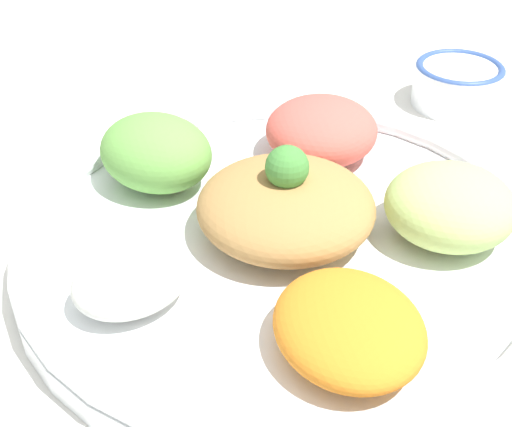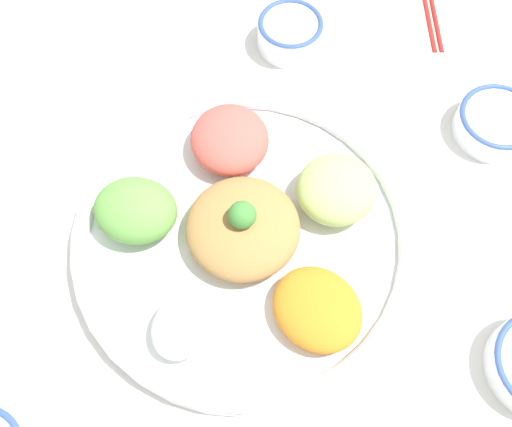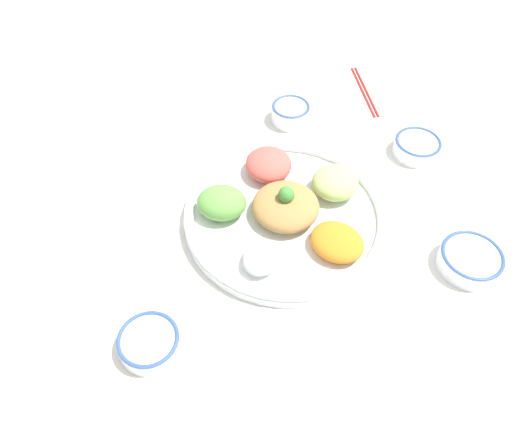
# 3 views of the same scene
# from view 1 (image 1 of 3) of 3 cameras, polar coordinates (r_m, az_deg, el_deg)

# --- Properties ---
(ground_plane) EXTENTS (2.40, 2.40, 0.00)m
(ground_plane) POSITION_cam_1_polar(r_m,az_deg,el_deg) (0.56, 1.25, -2.24)
(ground_plane) COLOR white
(salad_platter) EXTENTS (0.40, 0.40, 0.09)m
(salad_platter) POSITION_cam_1_polar(r_m,az_deg,el_deg) (0.53, 2.26, -0.99)
(salad_platter) COLOR white
(salad_platter) RESTS_ON ground_plane
(rice_bowl_blue) EXTENTS (0.09, 0.09, 0.05)m
(rice_bowl_blue) POSITION_cam_1_polar(r_m,az_deg,el_deg) (0.78, 15.83, 10.04)
(rice_bowl_blue) COLOR white
(rice_bowl_blue) RESTS_ON ground_plane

